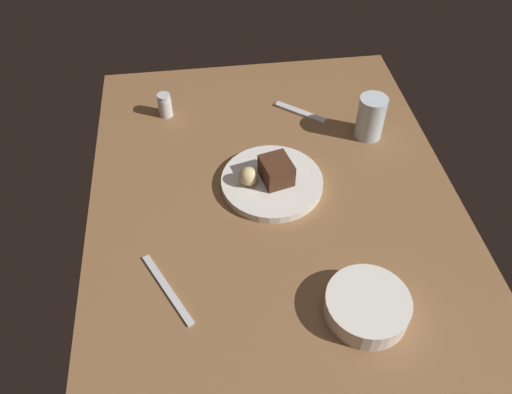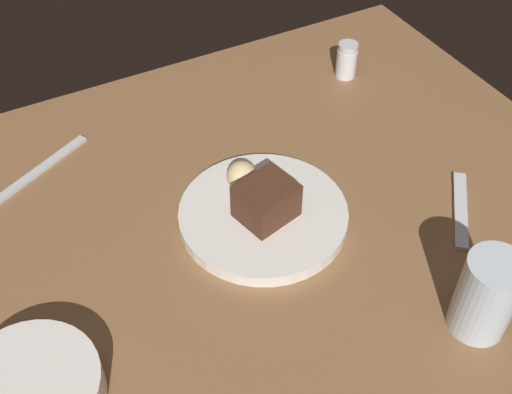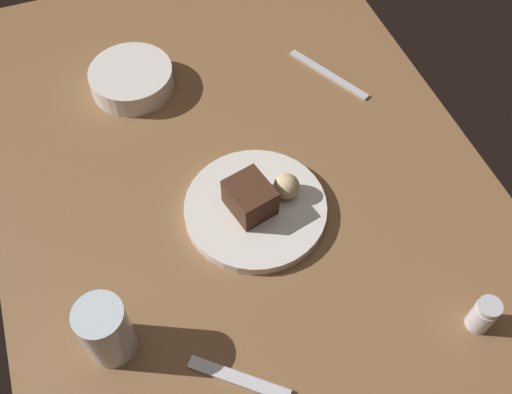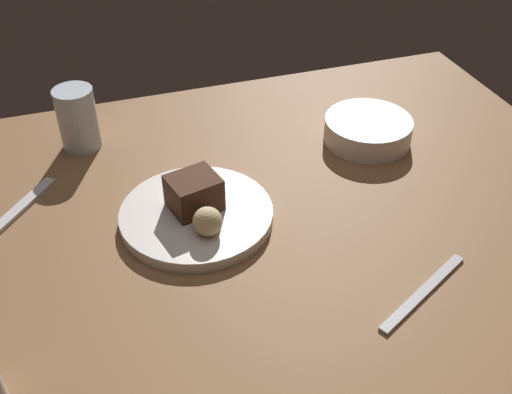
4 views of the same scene
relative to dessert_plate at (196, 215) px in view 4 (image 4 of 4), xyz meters
The scene contains 8 objects.
dining_table 9.42cm from the dessert_plate, ahead, with size 120.00×84.00×3.00cm, color brown.
dessert_plate is the anchor object (origin of this frame).
chocolate_cake_slice 3.80cm from the dessert_plate, 85.43° to the left, with size 7.39×6.40×5.49cm, color #472819.
bread_roll 6.51cm from the dessert_plate, 85.40° to the right, with size 4.36×4.36×4.36cm, color #DBC184.
water_glass 31.21cm from the dessert_plate, 118.40° to the left, with size 7.02×7.02×11.36cm, color silver.
side_bowl 37.55cm from the dessert_plate, 19.19° to the left, with size 15.94×15.94×4.49cm, color white.
dessert_spoon 28.18cm from the dessert_plate, 155.45° to the left, with size 15.00×1.80×0.70cm, color silver.
butter_knife 35.56cm from the dessert_plate, 44.21° to the right, with size 19.00×1.40×0.50cm, color silver.
Camera 4 is at (-23.11, -71.75, 64.19)cm, focal length 42.73 mm.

